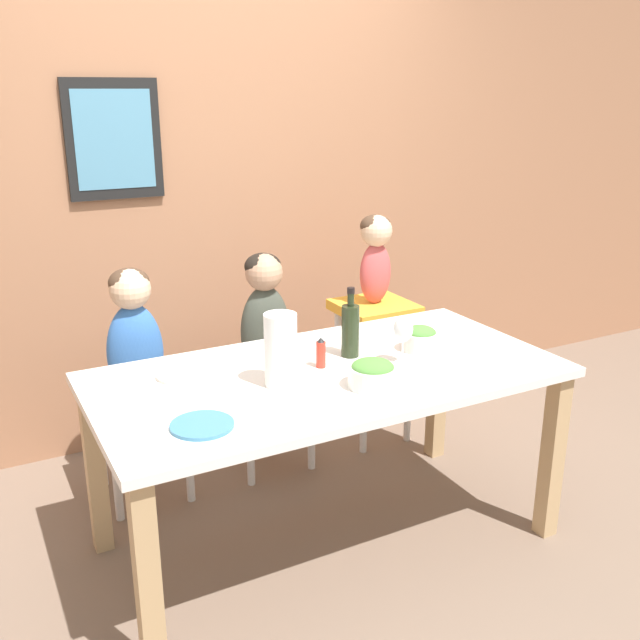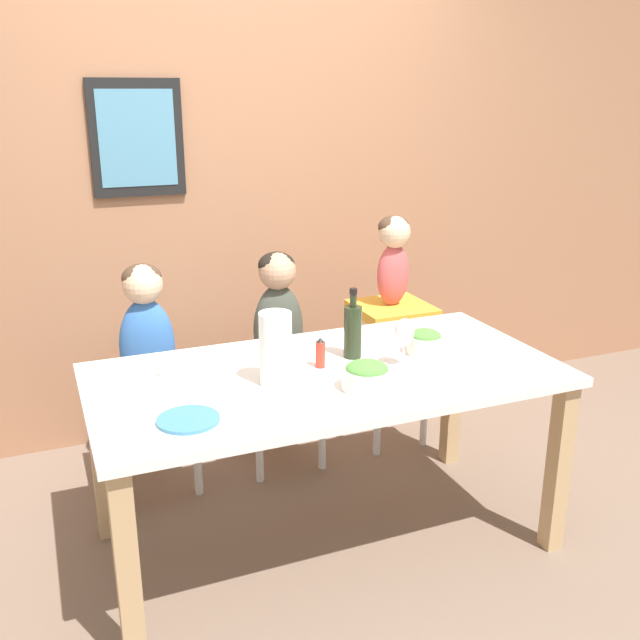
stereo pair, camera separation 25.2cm
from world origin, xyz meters
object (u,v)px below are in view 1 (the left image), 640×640
Objects in this scene: paper_towel_roll at (281,350)px; wine_bottle at (350,329)px; chair_far_center at (267,389)px; salad_bowl_large at (373,373)px; chair_right_highchair at (374,332)px; person_baby_right at (376,250)px; dinner_plate_back_left at (183,374)px; dinner_plate_front_left at (202,425)px; salad_bowl_small at (420,338)px; person_child_left at (133,330)px; person_child_center at (265,310)px; wine_glass_near at (403,330)px; chair_far_left at (141,415)px.

wine_bottle is at bearing 20.76° from paper_towel_roll.
chair_far_center is 0.99m from salad_bowl_large.
paper_towel_roll is at bearing 149.52° from salad_bowl_large.
chair_right_highchair is 0.43m from person_baby_right.
dinner_plate_back_left is at bearing -137.84° from chair_far_center.
dinner_plate_front_left is at bearing -100.15° from dinner_plate_back_left.
person_child_left is at bearing 145.42° from salad_bowl_small.
person_child_left is 0.82m from paper_towel_roll.
person_child_center is at bearing 0.00° from person_child_left.
wine_bottle is at bearing 165.13° from salad_bowl_small.
salad_bowl_large is (-0.09, -0.30, -0.06)m from wine_bottle.
wine_glass_near is (-0.36, -0.76, 0.30)m from chair_right_highchair.
chair_far_center is at bearing 119.45° from salad_bowl_small.
dinner_plate_front_left is (-1.22, -0.93, -0.25)m from person_baby_right.
person_child_center is 1.12m from dinner_plate_front_left.
wine_bottle is at bearing 23.97° from dinner_plate_front_left.
person_child_left is at bearing 88.78° from dinner_plate_front_left.
wine_glass_near reaches higher than salad_bowl_small.
dinner_plate_back_left is (-1.14, -0.50, -0.25)m from person_baby_right.
person_baby_right is (0.00, 0.00, 0.43)m from chair_right_highchair.
person_child_center is at bearing 0.14° from chair_far_left.
chair_far_center is 1.72× the size of paper_towel_roll.
salad_bowl_large is at bearing -36.24° from dinner_plate_back_left.
salad_bowl_large is 0.43m from salad_bowl_small.
salad_bowl_small is (0.99, -0.68, 0.40)m from chair_far_left.
chair_far_left is 1.63× the size of wine_bottle.
person_baby_right is (1.20, 0.00, 0.61)m from chair_far_left.
person_baby_right is 2.49× the size of salad_bowl_large.
wine_glass_near reaches higher than dinner_plate_front_left.
person_child_left is 4.04× the size of salad_bowl_small.
person_baby_right is 3.03× the size of salad_bowl_small.
wine_glass_near is at bearing -115.05° from chair_right_highchair.
wine_bottle is 1.92× the size of salad_bowl_small.
person_child_center reaches higher than wine_glass_near.
salad_bowl_large is at bearing -105.73° from wine_bottle.
wine_bottle is at bearing -40.62° from chair_far_left.
person_baby_right reaches higher than salad_bowl_large.
person_child_left is at bearing 139.31° from wine_bottle.
person_child_left is 0.93m from dinner_plate_front_left.
chair_far_center is at bearing 70.39° from paper_towel_roll.
wine_bottle is 0.30m from salad_bowl_small.
dinner_plate_front_left is (-0.36, -0.18, -0.13)m from paper_towel_roll.
salad_bowl_small is at bearing -60.60° from person_child_center.
chair_right_highchair reaches higher than chair_far_left.
salad_bowl_small is (0.37, 0.23, 0.00)m from salad_bowl_large.
person_baby_right is 0.80m from wine_bottle.
person_child_center is (-0.60, 0.00, 0.20)m from chair_right_highchair.
person_child_left is 0.60m from person_child_center.
wine_bottle is 1.39× the size of dinner_plate_front_left.
salad_bowl_large is (0.28, -0.16, -0.08)m from paper_towel_roll.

